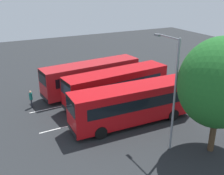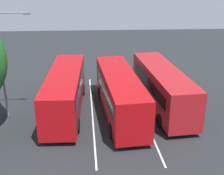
% 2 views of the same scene
% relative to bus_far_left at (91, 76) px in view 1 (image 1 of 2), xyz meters
% --- Properties ---
extents(ground_plane, '(75.16, 75.16, 0.00)m').
position_rel_bus_far_left_xyz_m(ground_plane, '(-0.64, 3.93, -1.89)').
color(ground_plane, '#232628').
extents(bus_far_left, '(11.32, 3.55, 3.43)m').
position_rel_bus_far_left_xyz_m(bus_far_left, '(0.00, 0.00, 0.00)').
color(bus_far_left, '#AD191E').
rests_on(bus_far_left, ground).
extents(bus_center_left, '(11.32, 3.57, 3.43)m').
position_rel_bus_far_left_xyz_m(bus_center_left, '(-1.22, 3.74, 0.00)').
color(bus_center_left, '#B70C11').
rests_on(bus_center_left, ground).
extents(bus_center_right, '(11.19, 2.88, 3.43)m').
position_rel_bus_far_left_xyz_m(bus_center_right, '(-0.42, 8.18, 0.00)').
color(bus_center_right, '#B70C11').
rests_on(bus_center_right, ground).
extents(pedestrian, '(0.37, 0.37, 1.80)m').
position_rel_bus_far_left_xyz_m(pedestrian, '(6.87, 1.01, -0.82)').
color(pedestrian, '#232833').
rests_on(pedestrian, ground).
extents(street_lamp, '(0.27, 2.69, 8.32)m').
position_rel_bus_far_left_xyz_m(street_lamp, '(-0.94, 12.64, 2.89)').
color(street_lamp, gray).
rests_on(street_lamp, ground).
extents(depot_tree, '(6.02, 5.42, 8.49)m').
position_rel_bus_far_left_xyz_m(depot_tree, '(-3.49, 14.43, 3.43)').
color(depot_tree, '#4C3823').
rests_on(depot_tree, ground).
extents(lane_stripe_outer_left, '(15.98, 0.69, 0.01)m').
position_rel_bus_far_left_xyz_m(lane_stripe_outer_left, '(-0.64, 1.85, -1.89)').
color(lane_stripe_outer_left, silver).
rests_on(lane_stripe_outer_left, ground).
extents(lane_stripe_inner_left, '(15.98, 0.69, 0.01)m').
position_rel_bus_far_left_xyz_m(lane_stripe_inner_left, '(-0.64, 6.01, -1.89)').
color(lane_stripe_inner_left, silver).
rests_on(lane_stripe_inner_left, ground).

